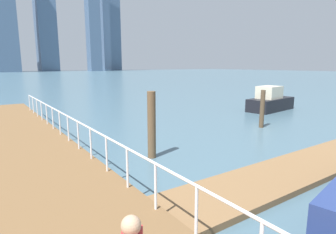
# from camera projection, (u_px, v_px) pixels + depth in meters

# --- Properties ---
(ground_plane) EXTENTS (300.00, 300.00, 0.00)m
(ground_plane) POSITION_uv_depth(u_px,v_px,m) (106.00, 125.00, 16.53)
(ground_plane) COLOR #476675
(floating_dock) EXTENTS (15.58, 2.00, 0.18)m
(floating_dock) POSITION_uv_depth(u_px,v_px,m) (326.00, 159.00, 10.40)
(floating_dock) COLOR olive
(floating_dock) RESTS_ON ground_plane
(boardwalk_railing) EXTENTS (0.06, 30.01, 1.08)m
(boardwalk_railing) POSITION_uv_depth(u_px,v_px,m) (127.00, 157.00, 7.13)
(boardwalk_railing) COLOR white
(boardwalk_railing) RESTS_ON boardwalk
(dock_piling_0) EXTENTS (0.25, 0.25, 2.13)m
(dock_piling_0) POSITION_uv_depth(u_px,v_px,m) (262.00, 109.00, 15.80)
(dock_piling_0) COLOR brown
(dock_piling_0) RESTS_ON ground_plane
(dock_piling_1) EXTENTS (0.31, 0.31, 2.55)m
(dock_piling_1) POSITION_uv_depth(u_px,v_px,m) (152.00, 125.00, 10.60)
(dock_piling_1) COLOR brown
(dock_piling_1) RESTS_ON ground_plane
(moored_boat_2) EXTENTS (4.57, 2.27, 1.90)m
(moored_boat_2) POSITION_uv_depth(u_px,v_px,m) (270.00, 101.00, 21.78)
(moored_boat_2) COLOR black
(moored_boat_2) RESTS_ON ground_plane
(skyline_tower_3) EXTENTS (9.35, 13.97, 49.88)m
(skyline_tower_3) POSITION_uv_depth(u_px,v_px,m) (45.00, 23.00, 146.29)
(skyline_tower_3) COLOR slate
(skyline_tower_3) RESTS_ON ground_plane
(skyline_tower_4) EXTENTS (6.34, 6.32, 67.15)m
(skyline_tower_4) POSITION_uv_depth(u_px,v_px,m) (92.00, 6.00, 147.20)
(skyline_tower_4) COLOR slate
(skyline_tower_4) RESTS_ON ground_plane
(skyline_tower_5) EXTENTS (12.07, 10.15, 67.22)m
(skyline_tower_5) POSITION_uv_depth(u_px,v_px,m) (108.00, 12.00, 165.58)
(skyline_tower_5) COLOR slate
(skyline_tower_5) RESTS_ON ground_plane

